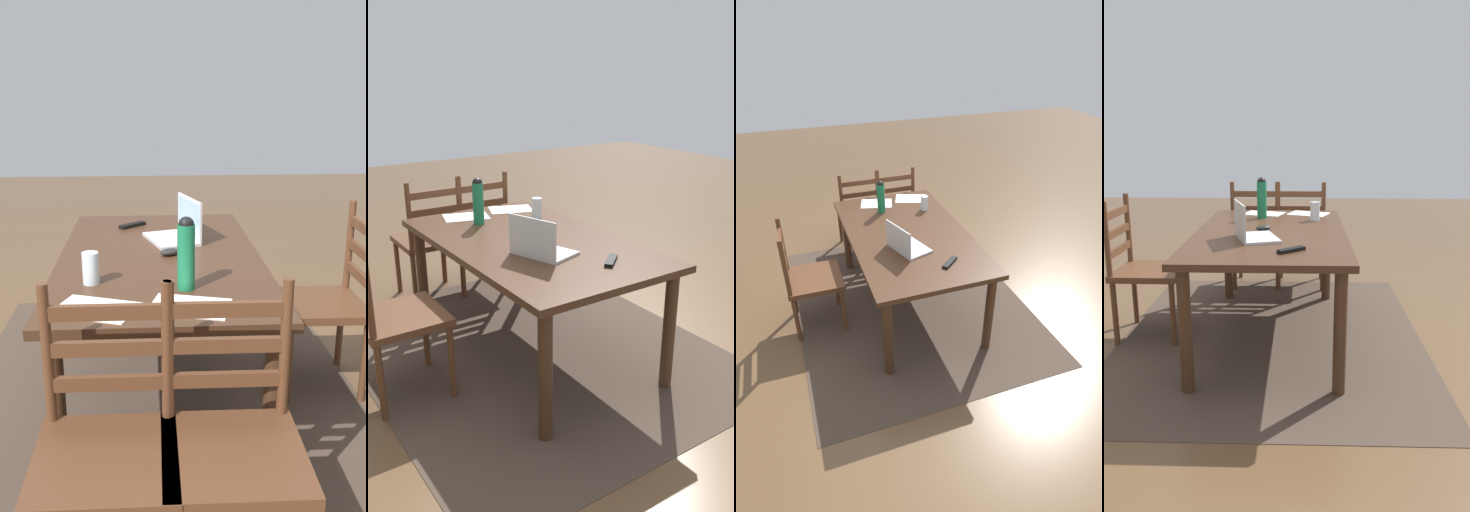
% 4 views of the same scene
% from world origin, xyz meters
% --- Properties ---
extents(ground_plane, '(14.00, 14.00, 0.00)m').
position_xyz_m(ground_plane, '(0.00, 0.00, 0.00)').
color(ground_plane, brown).
extents(area_rug, '(2.45, 2.01, 0.01)m').
position_xyz_m(area_rug, '(0.00, 0.00, 0.00)').
color(area_rug, '#47382D').
rests_on(area_rug, ground).
extents(dining_table, '(1.70, 0.97, 0.73)m').
position_xyz_m(dining_table, '(0.00, 0.00, 0.65)').
color(dining_table, '#422819').
rests_on(dining_table, ground).
extents(chair_right_near, '(0.44, 0.44, 0.95)m').
position_xyz_m(chair_right_near, '(1.14, -0.19, 0.46)').
color(chair_right_near, '#56331E').
rests_on(chair_right_near, ground).
extents(chair_right_far, '(0.45, 0.45, 0.95)m').
position_xyz_m(chair_right_far, '(1.14, 0.19, 0.46)').
color(chair_right_far, '#56331E').
rests_on(chair_right_far, ground).
extents(chair_far_head, '(0.45, 0.45, 0.95)m').
position_xyz_m(chair_far_head, '(0.00, 0.86, 0.46)').
color(chair_far_head, '#56331E').
rests_on(chair_far_head, ground).
extents(laptop, '(0.37, 0.31, 0.23)m').
position_xyz_m(laptop, '(-0.27, 0.11, 0.79)').
color(laptop, silver).
rests_on(laptop, dining_table).
extents(water_bottle, '(0.07, 0.07, 0.30)m').
position_xyz_m(water_bottle, '(0.48, 0.10, 0.89)').
color(water_bottle, '#197247').
rests_on(water_bottle, dining_table).
extents(drinking_glass, '(0.07, 0.07, 0.14)m').
position_xyz_m(drinking_glass, '(0.39, -0.30, 0.80)').
color(drinking_glass, silver).
rests_on(drinking_glass, dining_table).
extents(computer_mouse, '(0.09, 0.12, 0.03)m').
position_xyz_m(computer_mouse, '(0.01, 0.05, 0.75)').
color(computer_mouse, black).
rests_on(computer_mouse, dining_table).
extents(tv_remote, '(0.14, 0.16, 0.02)m').
position_xyz_m(tv_remote, '(-0.56, -0.15, 0.74)').
color(tv_remote, black).
rests_on(tv_remote, dining_table).
extents(paper_stack_left, '(0.30, 0.35, 0.00)m').
position_xyz_m(paper_stack_left, '(0.67, -0.25, 0.74)').
color(paper_stack_left, white).
rests_on(paper_stack_left, dining_table).
extents(paper_stack_right, '(0.28, 0.34, 0.00)m').
position_xyz_m(paper_stack_right, '(0.67, 0.10, 0.74)').
color(paper_stack_right, white).
rests_on(paper_stack_right, dining_table).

